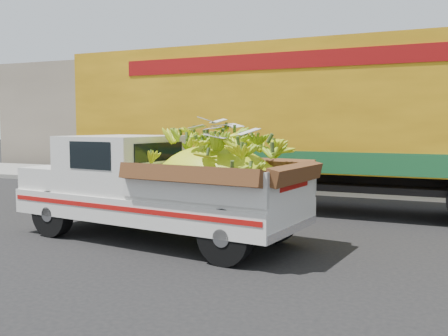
% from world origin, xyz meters
% --- Properties ---
extents(ground, '(100.00, 100.00, 0.00)m').
position_xyz_m(ground, '(0.00, 0.00, 0.00)').
color(ground, black).
rests_on(ground, ground).
extents(curb, '(60.00, 0.25, 0.15)m').
position_xyz_m(curb, '(0.00, 7.04, 0.07)').
color(curb, gray).
rests_on(curb, ground).
extents(sidewalk, '(60.00, 4.00, 0.14)m').
position_xyz_m(sidewalk, '(0.00, 9.14, 0.07)').
color(sidewalk, gray).
rests_on(sidewalk, ground).
extents(building_left, '(18.00, 6.00, 5.00)m').
position_xyz_m(building_left, '(-8.00, 15.04, 2.50)').
color(building_left, gray).
rests_on(building_left, ground).
extents(pickup_truck, '(5.34, 2.60, 1.80)m').
position_xyz_m(pickup_truck, '(-0.85, 0.41, 0.96)').
color(pickup_truck, black).
rests_on(pickup_truck, ground).
extents(semi_trailer, '(12.03, 2.88, 3.80)m').
position_xyz_m(semi_trailer, '(0.54, 4.59, 2.12)').
color(semi_trailer, black).
rests_on(semi_trailer, ground).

